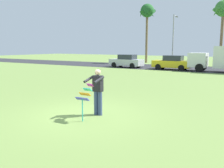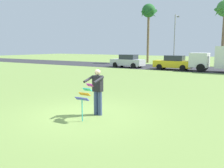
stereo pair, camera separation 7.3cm
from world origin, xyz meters
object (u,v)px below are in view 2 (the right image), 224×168
kite_held (85,96)px  streetlight_pole (175,36)px  parked_car_silver (128,61)px  palm_tree_left_near (149,13)px  parked_car_yellow (173,63)px  person_kite_flyer (97,90)px

kite_held → streetlight_pole: bearing=101.8°
parked_car_silver → palm_tree_left_near: bearing=99.1°
parked_car_yellow → streetlight_pole: bearing=107.4°
kite_held → parked_car_silver: (-9.23, 20.14, -0.10)m
person_kite_flyer → parked_car_yellow: person_kite_flyer is taller
streetlight_pole → person_kite_flyer: bearing=-77.9°
kite_held → parked_car_silver: bearing=114.6°
kite_held → streetlight_pole: size_ratio=0.18×
person_kite_flyer → streetlight_pole: 27.79m
parked_car_yellow → kite_held: bearing=-80.4°
parked_car_silver → streetlight_pole: 8.97m
kite_held → palm_tree_left_near: palm_tree_left_near is taller
kite_held → parked_car_yellow: parked_car_yellow is taller
person_kite_flyer → parked_car_silver: bearing=115.5°
parked_car_silver → kite_held: bearing=-65.4°
streetlight_pole → parked_car_silver: bearing=-114.1°
person_kite_flyer → palm_tree_left_near: size_ratio=0.19×
person_kite_flyer → parked_car_yellow: size_ratio=0.41×
person_kite_flyer → kite_held: bearing=-89.5°
palm_tree_left_near → kite_held: bearing=-70.1°
parked_car_yellow → person_kite_flyer: bearing=-80.0°
parked_car_silver → streetlight_pole: size_ratio=0.61×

